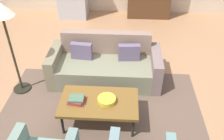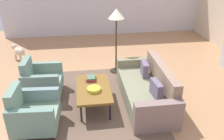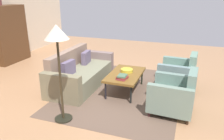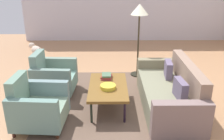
% 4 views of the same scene
% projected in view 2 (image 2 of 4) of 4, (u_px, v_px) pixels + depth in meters
% --- Properties ---
extents(ground_plane, '(11.37, 11.37, 0.00)m').
position_uv_depth(ground_plane, '(127.00, 99.00, 5.40)').
color(ground_plane, '#AE7D55').
extents(area_rug, '(3.40, 2.60, 0.01)m').
position_uv_depth(area_rug, '(96.00, 105.00, 5.18)').
color(area_rug, brown).
rests_on(area_rug, ground).
extents(couch, '(2.10, 0.90, 0.86)m').
position_uv_depth(couch, '(148.00, 90.00, 5.19)').
color(couch, gray).
rests_on(couch, ground).
extents(coffee_table, '(1.20, 0.70, 0.44)m').
position_uv_depth(coffee_table, '(94.00, 89.00, 4.99)').
color(coffee_table, black).
rests_on(coffee_table, ground).
extents(armchair_left, '(0.85, 0.85, 0.88)m').
position_uv_depth(armchair_left, '(40.00, 81.00, 5.41)').
color(armchair_left, '#3C2122').
rests_on(armchair_left, ground).
extents(armchair_right, '(0.85, 0.85, 0.88)m').
position_uv_depth(armchair_right, '(32.00, 113.00, 4.35)').
color(armchair_right, '#362610').
rests_on(armchair_right, ground).
extents(fruit_bowl, '(0.28, 0.28, 0.07)m').
position_uv_depth(fruit_bowl, '(94.00, 89.00, 4.85)').
color(fruit_bowl, gold).
rests_on(fruit_bowl, coffee_table).
extents(book_stack, '(0.27, 0.24, 0.09)m').
position_uv_depth(book_stack, '(91.00, 78.00, 5.25)').
color(book_stack, brown).
rests_on(book_stack, coffee_table).
extents(floor_lamp, '(0.40, 0.40, 1.72)m').
position_uv_depth(floor_lamp, '(116.00, 20.00, 5.98)').
color(floor_lamp, black).
rests_on(floor_lamp, ground).
extents(dog, '(0.57, 0.50, 0.48)m').
position_uv_depth(dog, '(19.00, 51.00, 7.11)').
color(dog, beige).
rests_on(dog, ground).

